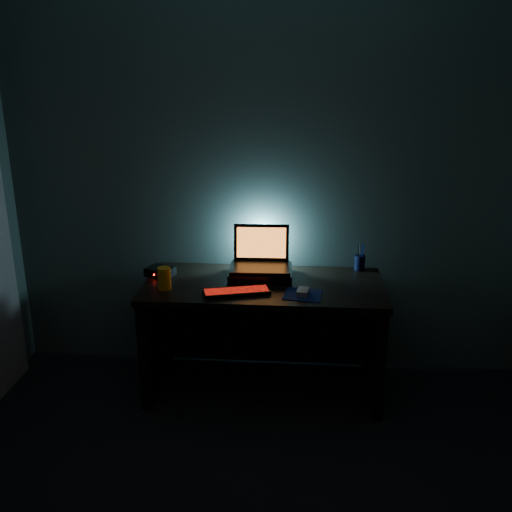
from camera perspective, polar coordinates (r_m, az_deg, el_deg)
The scene contains 10 objects.
room at distance 1.89m, azimuth -2.40°, elevation -6.05°, with size 3.50×4.00×2.50m.
desk at distance 3.72m, azimuth 0.82°, elevation -6.15°, with size 1.50×0.70×0.75m.
riser at distance 3.66m, azimuth 0.45°, elevation -1.73°, with size 0.40×0.30×0.06m, color black.
laptop at distance 3.68m, azimuth 0.49°, elevation -0.14°, with size 0.39×0.29×0.26m.
keyboard at distance 3.41m, azimuth -1.96°, elevation -3.60°, with size 0.42×0.23×0.02m.
mousepad at distance 3.40m, azimuth 4.72°, elevation -3.87°, with size 0.22×0.20×0.00m, color navy.
mouse at distance 3.39m, azimuth 4.72°, elevation -3.59°, with size 0.06×0.11×0.03m, color gray.
pen_cup at distance 3.85m, azimuth 10.32°, elevation -0.65°, with size 0.07×0.07×0.10m, color black.
juice_glass at distance 3.50m, azimuth -9.14°, elevation -2.23°, with size 0.08×0.08×0.14m, color orange.
router at distance 3.75m, azimuth -9.57°, elevation -1.54°, with size 0.20×0.18×0.05m.
Camera 1 is at (0.21, -1.71, 2.03)m, focal length 40.00 mm.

